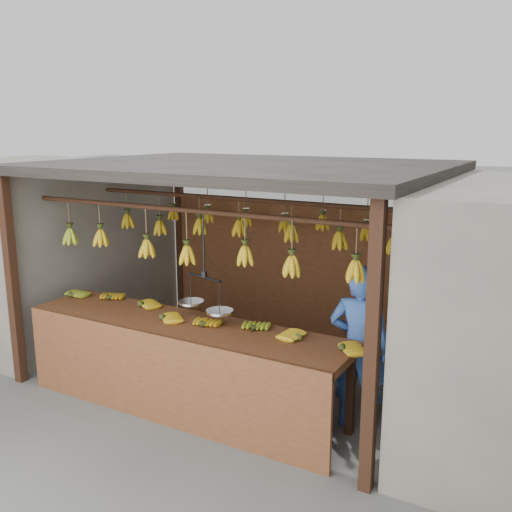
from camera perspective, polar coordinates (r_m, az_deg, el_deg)
The scene contains 8 objects.
ground at distance 6.83m, azimuth -1.26°, elevation -11.19°, with size 80.00×80.00×0.00m, color #5B5B57.
stall at distance 6.58m, azimuth 0.12°, elevation 5.76°, with size 4.30×3.30×2.40m.
neighbor_left at distance 8.81m, azimuth -21.90°, elevation 1.20°, with size 3.00×3.00×2.30m, color slate.
counter at distance 5.63m, azimuth -7.88°, elevation -8.87°, with size 3.49×0.78×0.96m.
hanging_bananas at distance 6.36m, azimuth -1.36°, elevation 2.21°, with size 3.61×2.23×0.39m.
balance_scale at distance 5.56m, azimuth -5.14°, elevation -4.51°, with size 0.66×0.36×0.95m.
vendor at distance 5.40m, azimuth 10.29°, elevation -9.01°, with size 0.57×0.38×1.57m, color #3359A5.
bag_bundles at distance 7.06m, azimuth 18.21°, elevation -2.58°, with size 0.08×0.26×1.25m.
Camera 1 is at (3.19, -5.37, 2.77)m, focal length 40.00 mm.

